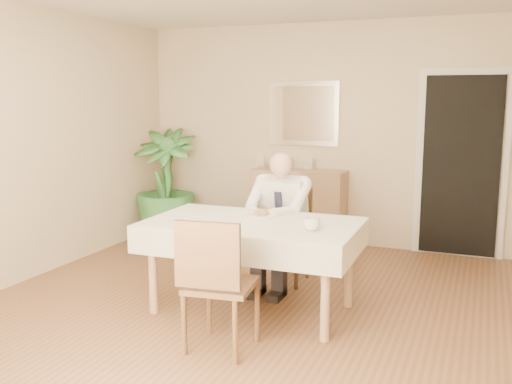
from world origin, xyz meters
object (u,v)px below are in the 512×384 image
at_px(dining_table, 252,231).
at_px(potted_palm, 165,184).
at_px(chair_near, 215,278).
at_px(sideboard, 298,207).
at_px(chair_far, 287,229).
at_px(seated_man, 277,215).
at_px(coffee_mug, 312,224).

xyz_separation_m(dining_table, potted_palm, (-1.94, 1.88, 0.01)).
bearing_deg(chair_near, sideboard, 89.86).
xyz_separation_m(chair_far, potted_palm, (-1.94, 1.00, 0.18)).
distance_m(chair_near, seated_man, 1.44).
height_order(seated_man, potted_palm, potted_palm).
bearing_deg(dining_table, sideboard, 97.40).
bearing_deg(sideboard, seated_man, -76.94).
relative_size(chair_far, seated_man, 0.71).
bearing_deg(seated_man, chair_far, 90.00).
xyz_separation_m(chair_far, sideboard, (-0.32, 1.34, -0.05)).
bearing_deg(dining_table, potted_palm, 135.25).
bearing_deg(potted_palm, chair_far, -27.17).
xyz_separation_m(seated_man, coffee_mug, (0.54, -0.72, 0.11)).
xyz_separation_m(chair_near, sideboard, (-0.39, 3.06, -0.09)).
xyz_separation_m(dining_table, chair_near, (0.08, -0.84, -0.13)).
bearing_deg(coffee_mug, dining_table, 166.90).
bearing_deg(potted_palm, sideboard, 11.92).
distance_m(sideboard, potted_palm, 1.68).
bearing_deg(sideboard, coffee_mug, -67.91).
relative_size(dining_table, chair_far, 1.95).
bearing_deg(chair_far, seated_man, -89.70).
bearing_deg(chair_far, dining_table, -89.70).
distance_m(coffee_mug, sideboard, 2.52).
height_order(dining_table, coffee_mug, coffee_mug).
relative_size(coffee_mug, potted_palm, 0.09).
xyz_separation_m(seated_man, potted_palm, (-1.94, 1.28, -0.01)).
height_order(coffee_mug, potted_palm, potted_palm).
bearing_deg(chair_far, coffee_mug, -61.47).
relative_size(coffee_mug, sideboard, 0.11).
height_order(dining_table, chair_far, chair_far).
distance_m(dining_table, seated_man, 0.59).
bearing_deg(potted_palm, seated_man, -33.46).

